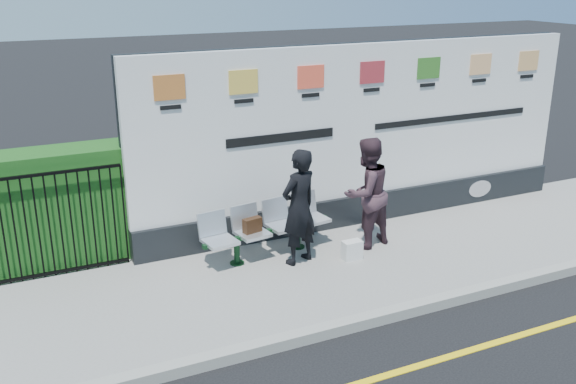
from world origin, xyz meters
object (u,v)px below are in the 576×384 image
object	(u,v)px
bench	(268,242)
woman_right	(366,193)
billboard	(366,147)
woman_left	(299,207)

from	to	relation	value
bench	woman_right	distance (m)	1.67
billboard	bench	distance (m)	2.43
billboard	woman_right	size ratio (longest dim) A/B	4.62
billboard	woman_left	world-z (taller)	billboard
billboard	woman_left	distance (m)	2.09
billboard	woman_left	xyz separation A→B (m)	(-1.76, -1.05, -0.44)
bench	woman_right	size ratio (longest dim) A/B	1.18
woman_left	bench	bearing A→B (deg)	-71.23
bench	woman_left	distance (m)	0.82
billboard	woman_left	bearing A→B (deg)	-149.30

